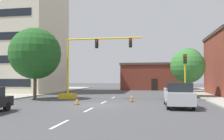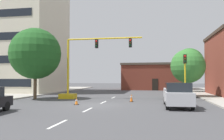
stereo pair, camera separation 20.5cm
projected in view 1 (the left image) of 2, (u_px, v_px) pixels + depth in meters
ground_plane at (98, 105)px, 20.53m from camera, size 160.00×160.00×0.00m
sidewalk_left at (14, 96)px, 30.63m from camera, size 6.00×56.00×0.14m
lane_stripe_seg_1 at (60, 124)px, 12.16m from camera, size 0.16×2.40×0.01m
lane_stripe_seg_2 at (89, 110)px, 17.57m from camera, size 0.16×2.40×0.01m
lane_stripe_seg_3 at (104, 102)px, 22.99m from camera, size 0.16×2.40×0.01m
lane_stripe_seg_4 at (113, 98)px, 28.40m from camera, size 0.16×2.40×0.01m
building_tall_left at (21, 31)px, 39.65m from camera, size 12.90×12.25×20.19m
building_brick_center at (154, 76)px, 48.45m from camera, size 13.13×8.81×5.22m
traffic_signal_gantry at (78, 79)px, 26.83m from camera, size 9.34×1.20×6.83m
traffic_light_pole_right at (185, 67)px, 24.61m from camera, size 0.32×0.47×4.80m
tree_left_near at (35, 54)px, 26.38m from camera, size 5.69×5.69×7.91m
tree_right_mid at (188, 66)px, 28.72m from camera, size 4.11×4.11×5.83m
tree_right_far at (188, 63)px, 38.61m from camera, size 4.63×4.63×7.17m
pickup_truck_silver at (178, 95)px, 19.25m from camera, size 2.04×5.41×1.99m
traffic_cone_roadside_a at (132, 98)px, 23.45m from camera, size 0.36×0.36×0.77m
traffic_cone_roadside_b at (77, 101)px, 20.86m from camera, size 0.36×0.36×0.61m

